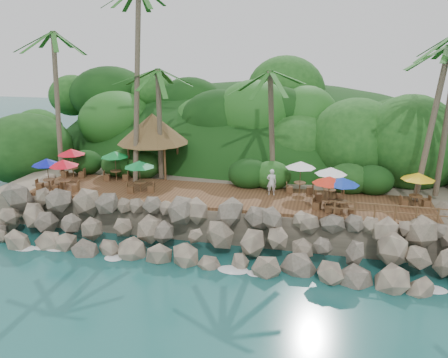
# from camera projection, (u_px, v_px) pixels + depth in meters

# --- Properties ---
(ground) EXTENTS (140.00, 140.00, 0.00)m
(ground) POSITION_uv_depth(u_px,v_px,m) (199.00, 269.00, 25.26)
(ground) COLOR #19514F
(ground) RESTS_ON ground
(land_base) EXTENTS (32.00, 25.20, 2.10)m
(land_base) POSITION_uv_depth(u_px,v_px,m) (251.00, 173.00, 39.88)
(land_base) COLOR gray
(land_base) RESTS_ON ground
(jungle_hill) EXTENTS (44.80, 28.00, 15.40)m
(jungle_hill) POSITION_uv_depth(u_px,v_px,m) (264.00, 163.00, 47.17)
(jungle_hill) COLOR #143811
(jungle_hill) RESTS_ON ground
(seawall) EXTENTS (29.00, 4.00, 2.30)m
(seawall) POSITION_uv_depth(u_px,v_px,m) (208.00, 235.00, 26.80)
(seawall) COLOR gray
(seawall) RESTS_ON ground
(terrace) EXTENTS (26.00, 5.00, 0.20)m
(terrace) POSITION_uv_depth(u_px,v_px,m) (224.00, 197.00, 30.23)
(terrace) COLOR brown
(terrace) RESTS_ON land_base
(jungle_foliage) EXTENTS (44.00, 16.00, 12.00)m
(jungle_foliage) POSITION_uv_depth(u_px,v_px,m) (248.00, 188.00, 39.25)
(jungle_foliage) COLOR #143811
(jungle_foliage) RESTS_ON ground
(foam_line) EXTENTS (25.20, 0.80, 0.06)m
(foam_line) POSITION_uv_depth(u_px,v_px,m) (200.00, 266.00, 25.53)
(foam_line) COLOR white
(foam_line) RESTS_ON ground
(palms) EXTENTS (32.83, 6.68, 14.53)m
(palms) POSITION_uv_depth(u_px,v_px,m) (241.00, 40.00, 29.71)
(palms) COLOR brown
(palms) RESTS_ON ground
(palapa) EXTENTS (5.32, 5.32, 4.60)m
(palapa) POSITION_uv_depth(u_px,v_px,m) (153.00, 128.00, 34.15)
(palapa) COLOR brown
(palapa) RESTS_ON ground
(dining_clusters) EXTENTS (25.60, 5.20, 2.17)m
(dining_clusters) POSITION_uv_depth(u_px,v_px,m) (207.00, 168.00, 29.78)
(dining_clusters) COLOR brown
(dining_clusters) RESTS_ON terrace
(railing) EXTENTS (7.20, 0.10, 1.00)m
(railing) POSITION_uv_depth(u_px,v_px,m) (396.00, 212.00, 25.54)
(railing) COLOR brown
(railing) RESTS_ON terrace
(waiter) EXTENTS (0.70, 0.51, 1.75)m
(waiter) POSITION_uv_depth(u_px,v_px,m) (272.00, 182.00, 29.97)
(waiter) COLOR silver
(waiter) RESTS_ON terrace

